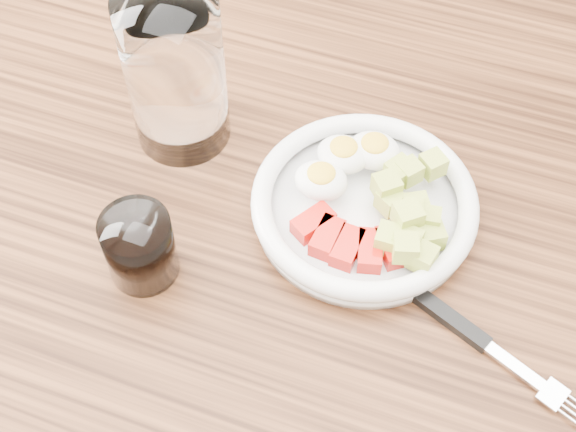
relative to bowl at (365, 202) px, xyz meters
name	(u,v)px	position (x,y,z in m)	size (l,w,h in m)	color
dining_table	(294,298)	(-0.05, -0.06, -0.12)	(1.50, 0.90, 0.77)	brown
bowl	(365,202)	(0.00, 0.00, 0.00)	(0.21, 0.21, 0.05)	white
fork	(466,330)	(0.12, -0.09, -0.01)	(0.20, 0.10, 0.01)	black
water_glass	(175,72)	(-0.20, 0.04, 0.07)	(0.10, 0.10, 0.17)	white
coffee_glass	(140,247)	(-0.17, -0.13, 0.02)	(0.06, 0.06, 0.07)	white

